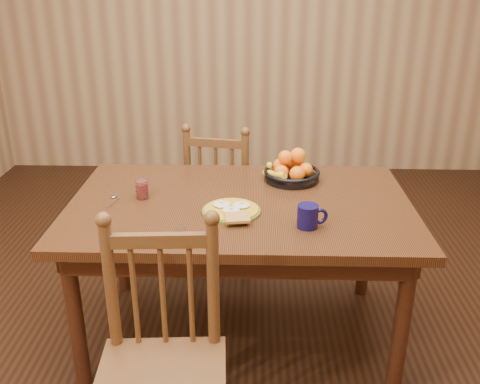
{
  "coord_description": "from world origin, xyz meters",
  "views": [
    {
      "loc": [
        0.07,
        -2.29,
        1.77
      ],
      "look_at": [
        0.0,
        0.0,
        0.8
      ],
      "focal_mm": 40.0,
      "sensor_mm": 36.0,
      "label": 1
    }
  ],
  "objects_px": {
    "breakfast_plate": "(232,210)",
    "fruit_bowl": "(291,170)",
    "dining_table": "(240,218)",
    "chair_far": "(222,198)",
    "coffee_mug": "(309,216)",
    "chair_near": "(162,368)"
  },
  "relations": [
    {
      "from": "breakfast_plate",
      "to": "fruit_bowl",
      "type": "height_order",
      "value": "fruit_bowl"
    },
    {
      "from": "dining_table",
      "to": "chair_far",
      "type": "height_order",
      "value": "chair_far"
    },
    {
      "from": "dining_table",
      "to": "coffee_mug",
      "type": "relative_size",
      "value": 11.97
    },
    {
      "from": "dining_table",
      "to": "coffee_mug",
      "type": "height_order",
      "value": "coffee_mug"
    },
    {
      "from": "chair_near",
      "to": "fruit_bowl",
      "type": "bearing_deg",
      "value": 62.18
    },
    {
      "from": "coffee_mug",
      "to": "fruit_bowl",
      "type": "distance_m",
      "value": 0.54
    },
    {
      "from": "dining_table",
      "to": "chair_near",
      "type": "distance_m",
      "value": 0.88
    },
    {
      "from": "fruit_bowl",
      "to": "coffee_mug",
      "type": "bearing_deg",
      "value": -85.65
    },
    {
      "from": "chair_near",
      "to": "breakfast_plate",
      "type": "height_order",
      "value": "chair_near"
    },
    {
      "from": "dining_table",
      "to": "breakfast_plate",
      "type": "height_order",
      "value": "breakfast_plate"
    },
    {
      "from": "dining_table",
      "to": "coffee_mug",
      "type": "xyz_separation_m",
      "value": [
        0.3,
        -0.25,
        0.14
      ]
    },
    {
      "from": "dining_table",
      "to": "fruit_bowl",
      "type": "bearing_deg",
      "value": 48.55
    },
    {
      "from": "breakfast_plate",
      "to": "chair_near",
      "type": "bearing_deg",
      "value": -107.04
    },
    {
      "from": "chair_far",
      "to": "fruit_bowl",
      "type": "height_order",
      "value": "chair_far"
    },
    {
      "from": "dining_table",
      "to": "chair_far",
      "type": "xyz_separation_m",
      "value": [
        -0.13,
        0.74,
        -0.22
      ]
    },
    {
      "from": "chair_far",
      "to": "dining_table",
      "type": "bearing_deg",
      "value": 109.87
    },
    {
      "from": "chair_near",
      "to": "fruit_bowl",
      "type": "relative_size",
      "value": 3.39
    },
    {
      "from": "dining_table",
      "to": "chair_near",
      "type": "height_order",
      "value": "chair_near"
    },
    {
      "from": "breakfast_plate",
      "to": "fruit_bowl",
      "type": "relative_size",
      "value": 1.01
    },
    {
      "from": "chair_far",
      "to": "coffee_mug",
      "type": "xyz_separation_m",
      "value": [
        0.43,
        -0.99,
        0.35
      ]
    },
    {
      "from": "dining_table",
      "to": "breakfast_plate",
      "type": "distance_m",
      "value": 0.16
    },
    {
      "from": "coffee_mug",
      "to": "fruit_bowl",
      "type": "bearing_deg",
      "value": 94.35
    }
  ]
}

